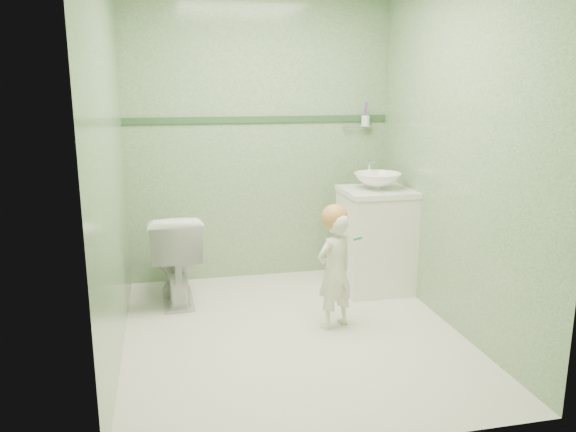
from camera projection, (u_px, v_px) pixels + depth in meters
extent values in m
plane|color=white|center=(293.00, 334.00, 3.81)|extent=(2.50, 2.50, 0.00)
cube|color=gray|center=(260.00, 138.00, 4.73)|extent=(2.20, 0.04, 2.40)
cube|color=gray|center=(361.00, 192.00, 2.35)|extent=(2.20, 0.04, 2.40)
cube|color=gray|center=(109.00, 161.00, 3.31)|extent=(0.04, 2.50, 2.40)
cube|color=gray|center=(455.00, 151.00, 3.77)|extent=(0.04, 2.50, 2.40)
cube|color=#2F512F|center=(260.00, 119.00, 4.68)|extent=(2.20, 0.02, 0.05)
cube|color=white|center=(375.00, 242.00, 4.56)|extent=(0.52, 0.50, 0.80)
cube|color=white|center=(377.00, 192.00, 4.47)|extent=(0.54, 0.52, 0.04)
imported|color=white|center=(378.00, 181.00, 4.45)|extent=(0.37, 0.37, 0.13)
cylinder|color=silver|center=(369.00, 170.00, 4.63)|extent=(0.03, 0.03, 0.18)
cylinder|color=silver|center=(371.00, 161.00, 4.56)|extent=(0.02, 0.12, 0.02)
cylinder|color=silver|center=(358.00, 127.00, 4.84)|extent=(0.26, 0.02, 0.02)
cylinder|color=silver|center=(365.00, 121.00, 4.82)|extent=(0.07, 0.07, 0.09)
cylinder|color=#E1413A|center=(366.00, 112.00, 4.81)|extent=(0.01, 0.01, 0.17)
cylinder|color=#74499E|center=(366.00, 112.00, 4.79)|extent=(0.01, 0.01, 0.17)
cylinder|color=#E1413A|center=(366.00, 112.00, 4.79)|extent=(0.01, 0.01, 0.17)
cylinder|color=blue|center=(364.00, 112.00, 4.80)|extent=(0.01, 0.01, 0.17)
imported|color=white|center=(175.00, 257.00, 4.34)|extent=(0.41, 0.70, 0.70)
imported|color=#F0E0D0|center=(335.00, 271.00, 3.85)|extent=(0.35, 0.30, 0.80)
sphere|color=#C27E41|center=(335.00, 218.00, 3.79)|extent=(0.18, 0.18, 0.18)
cylinder|color=#0F9665|center=(358.00, 239.00, 3.74)|extent=(0.02, 0.14, 0.06)
cube|color=white|center=(346.00, 233.00, 3.73)|extent=(0.03, 0.02, 0.02)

